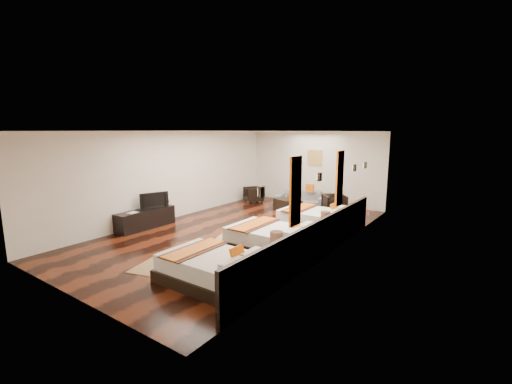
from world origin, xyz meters
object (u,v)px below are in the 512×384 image
Objects in this scene: sofa at (301,198)px; coffee_table at (288,205)px; armchair_right at (334,204)px; book at (130,213)px; bed_near at (218,269)px; table_plant at (289,196)px; nightstand_b at (325,234)px; armchair_left at (253,194)px; nightstand_a at (276,262)px; figurine at (164,200)px; tv_console at (146,219)px; tv at (153,200)px; bed_far at (318,220)px; bed_mid at (276,240)px.

sofa is 1.05m from coffee_table.
book is at bearing -165.49° from armchair_right.
sofa is 2.58× the size of armchair_right.
sofa is at bearing 105.14° from bed_near.
bed_near is at bearing -72.75° from table_plant.
armchair_left is at bearing 143.71° from nightstand_b.
table_plant is (-1.51, -0.48, 0.19)m from armchair_right.
nightstand_a is 5.17m from figurine.
nightstand_b is 0.48× the size of tv_console.
bed_far is at bearing -38.82° from tv.
tv_console is at bearing -168.29° from armchair_right.
nightstand_b reaches higher than armchair_right.
bed_near reaches higher than book.
tv_console is 4.96m from table_plant.
table_plant is (2.34, 3.66, -0.19)m from figurine.
sofa is (-1.89, 4.91, -0.02)m from bed_mid.
nightstand_a is at bearing -16.48° from figurine.
nightstand_a reaches higher than armchair_left.
armchair_right is at bearing 94.48° from bed_mid.
tv reaches higher than bed_near.
tv is at bearing -177.24° from bed_mid.
table_plant is at bearing 17.33° from armchair_left.
tv is 4.70m from table_plant.
tv is 0.44m from figurine.
bed_far is 2.45m from table_plant.
sofa is at bearing 92.10° from table_plant.
table_plant is at bearing 157.82° from armchair_right.
figurine is 4.33m from coffee_table.
figurine is at bearing -122.42° from coffee_table.
sofa is at bearing 113.26° from nightstand_a.
nightstand_a reaches higher than coffee_table.
armchair_right is at bearing 17.61° from table_plant.
armchair_left is (-3.77, 4.39, 0.01)m from bed_mid.
armchair_left reaches higher than tv_console.
sofa is (2.31, 5.90, -0.28)m from book.
nightstand_b reaches higher than bed_far.
nightstand_b is at bearing 9.65° from figurine.
bed_near is 2.32× the size of nightstand_a.
nightstand_b is 3.06× the size of book.
figurine is at bearing -170.35° from nightstand_b.
nightstand_a is 0.92× the size of coffee_table.
tv reaches higher than armchair_left.
bed_far is 3.21m from sofa.
figurine is 4.35m from table_plant.
tv is (-4.89, 1.03, 0.47)m from nightstand_a.
armchair_left is (0.38, 4.59, -0.49)m from tv.
bed_near is 1.13× the size of sofa.
figurine is at bearing 90.00° from book.
table_plant is (1.91, -0.50, 0.22)m from armchair_left.
table_plant reaches higher than book.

